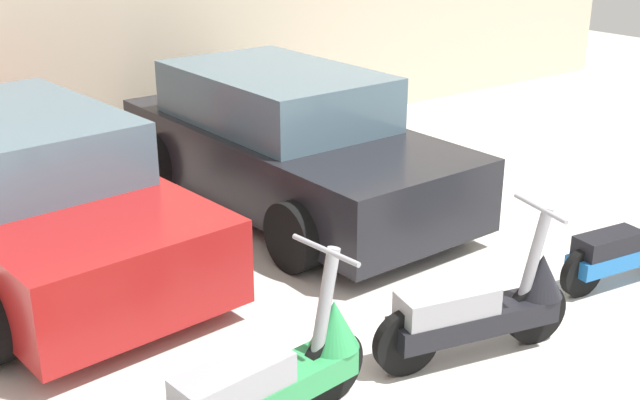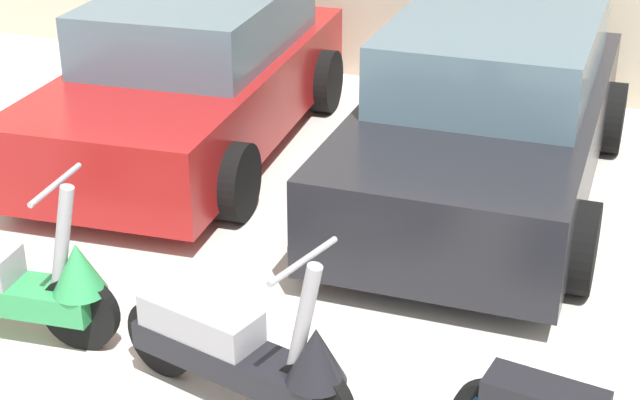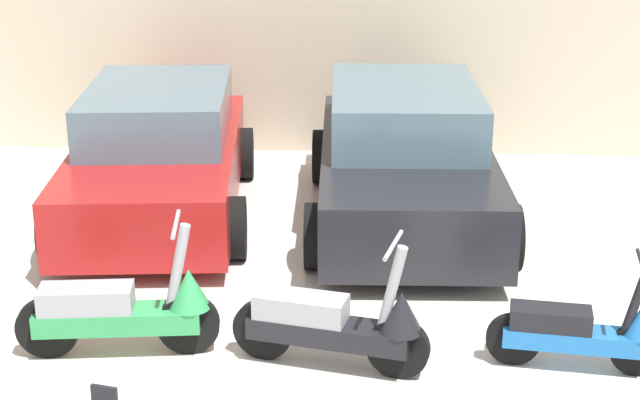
{
  "view_description": "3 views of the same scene",
  "coord_description": "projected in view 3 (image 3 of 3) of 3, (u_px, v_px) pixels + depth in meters",
  "views": [
    {
      "loc": [
        -3.43,
        -2.34,
        3.16
      ],
      "look_at": [
        0.01,
        2.34,
        0.94
      ],
      "focal_mm": 45.0,
      "sensor_mm": 36.0,
      "label": 1
    },
    {
      "loc": [
        2.58,
        -3.01,
        3.49
      ],
      "look_at": [
        0.44,
        2.5,
        0.67
      ],
      "focal_mm": 55.0,
      "sensor_mm": 36.0,
      "label": 2
    },
    {
      "loc": [
        0.75,
        -5.74,
        3.82
      ],
      "look_at": [
        0.3,
        2.96,
        0.73
      ],
      "focal_mm": 55.0,
      "sensor_mm": 36.0,
      "label": 3
    }
  ],
  "objects": [
    {
      "name": "scooter_front_right",
      "position": [
        338.0,
        323.0,
        7.58
      ],
      "size": [
        1.56,
        0.69,
        1.11
      ],
      "rotation": [
        0.0,
        0.0,
        -0.23
      ],
      "color": "black",
      "rests_on": "ground_plane"
    },
    {
      "name": "car_rear_left",
      "position": [
        159.0,
        155.0,
        10.83
      ],
      "size": [
        2.28,
        4.28,
        1.41
      ],
      "rotation": [
        0.0,
        0.0,
        -1.48
      ],
      "color": "maroon",
      "rests_on": "ground_plane"
    },
    {
      "name": "scooter_front_left",
      "position": [
        126.0,
        309.0,
        7.79
      ],
      "size": [
        1.62,
        0.58,
        1.13
      ],
      "rotation": [
        0.0,
        0.0,
        0.11
      ],
      "color": "black",
      "rests_on": "ground_plane"
    },
    {
      "name": "scooter_front_center",
      "position": [
        584.0,
        330.0,
        7.57
      ],
      "size": [
        1.37,
        0.51,
        0.96
      ],
      "rotation": [
        0.0,
        0.0,
        -0.14
      ],
      "color": "black",
      "rests_on": "ground_plane"
    },
    {
      "name": "car_rear_center",
      "position": [
        404.0,
        158.0,
        10.65
      ],
      "size": [
        2.17,
        4.33,
        1.45
      ],
      "rotation": [
        0.0,
        0.0,
        -1.54
      ],
      "color": "black",
      "rests_on": "ground_plane"
    }
  ]
}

